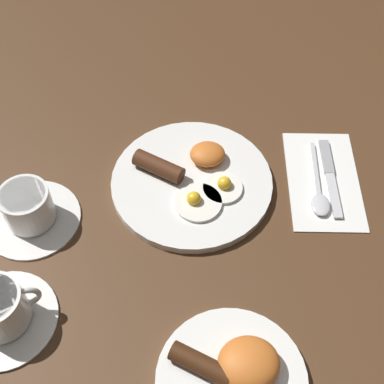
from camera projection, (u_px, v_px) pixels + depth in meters
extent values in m
plane|color=#4C301C|center=(192.00, 185.00, 0.92)|extent=(3.00, 3.00, 0.00)
cylinder|color=white|center=(192.00, 183.00, 0.92)|extent=(0.28, 0.28, 0.01)
cylinder|color=white|center=(223.00, 188.00, 0.90)|extent=(0.07, 0.07, 0.01)
sphere|color=yellow|center=(224.00, 183.00, 0.89)|extent=(0.02, 0.02, 0.02)
cylinder|color=white|center=(198.00, 203.00, 0.88)|extent=(0.08, 0.08, 0.01)
sphere|color=yellow|center=(196.00, 198.00, 0.87)|extent=(0.02, 0.02, 0.02)
ellipsoid|color=orange|center=(208.00, 154.00, 0.93)|extent=(0.06, 0.06, 0.03)
cylinder|color=#4A2715|center=(159.00, 166.00, 0.91)|extent=(0.09, 0.07, 0.03)
cylinder|color=white|center=(231.00, 381.00, 0.71)|extent=(0.20, 0.20, 0.01)
ellipsoid|color=orange|center=(249.00, 363.00, 0.70)|extent=(0.08, 0.07, 0.04)
cylinder|color=#402210|center=(201.00, 364.00, 0.71)|extent=(0.09, 0.07, 0.03)
cylinder|color=white|center=(32.00, 218.00, 0.88)|extent=(0.16, 0.16, 0.01)
cylinder|color=white|center=(27.00, 206.00, 0.85)|extent=(0.08, 0.08, 0.06)
cylinder|color=#56331E|center=(22.00, 195.00, 0.83)|extent=(0.07, 0.07, 0.00)
torus|color=white|center=(3.00, 200.00, 0.85)|extent=(0.04, 0.02, 0.04)
cylinder|color=white|center=(4.00, 319.00, 0.77)|extent=(0.16, 0.16, 0.01)
torus|color=white|center=(26.00, 297.00, 0.75)|extent=(0.04, 0.02, 0.04)
cube|color=white|center=(323.00, 179.00, 0.93)|extent=(0.14, 0.23, 0.01)
cube|color=silver|center=(334.00, 195.00, 0.90)|extent=(0.02, 0.09, 0.00)
cube|color=#9E9EA3|center=(326.00, 157.00, 0.95)|extent=(0.02, 0.08, 0.01)
ellipsoid|color=silver|center=(321.00, 205.00, 0.89)|extent=(0.04, 0.05, 0.01)
cube|color=silver|center=(316.00, 168.00, 0.94)|extent=(0.02, 0.12, 0.00)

